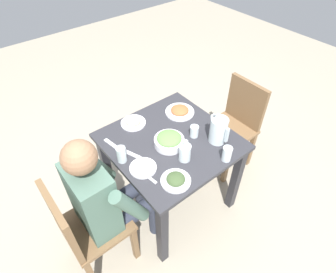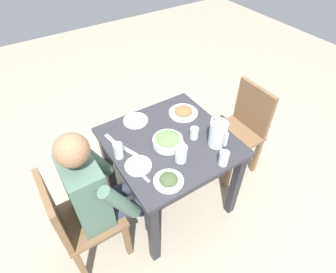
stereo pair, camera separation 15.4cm
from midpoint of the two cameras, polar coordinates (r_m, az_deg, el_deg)
ground_plane at (r=2.53m, az=2.08°, el=-12.66°), size 8.00×8.00×0.00m
dining_table at (r=2.06m, az=2.49°, el=-3.43°), size 0.84×0.84×0.72m
chair_near at (r=1.94m, az=-16.18°, el=-15.94°), size 0.40×0.40×0.85m
chair_far at (r=2.55m, az=16.58°, el=1.92°), size 0.40×0.40×0.85m
diner_near at (r=1.84m, az=-11.15°, el=-11.03°), size 0.48×0.53×1.15m
water_pitcher at (r=1.92m, az=12.49°, el=0.45°), size 0.16×0.12×0.19m
salad_bowl at (r=1.90m, az=2.26°, el=-0.88°), size 0.21×0.21×0.09m
plate_yoghurt at (r=1.79m, az=-3.67°, el=-5.90°), size 0.17×0.17×0.05m
plate_beans at (r=2.11m, az=-4.60°, el=3.40°), size 0.19×0.19×0.05m
plate_rice_curry at (r=2.19m, az=5.18°, el=5.00°), size 0.23×0.23×0.05m
plate_dolmas at (r=1.71m, az=2.73°, el=-9.01°), size 0.19×0.19×0.05m
water_glass_far_right at (r=1.82m, az=13.74°, el=-4.46°), size 0.06×0.06×0.11m
water_glass_far_left at (r=1.97m, az=7.63°, el=0.60°), size 0.06×0.06×0.09m
water_glass_near_left at (r=1.83m, az=-7.75°, el=-2.99°), size 0.06×0.06×0.11m
oil_carafe at (r=1.80m, az=5.14°, el=-3.72°), size 0.08×0.08×0.16m
fork_near at (r=1.98m, az=-9.12°, el=-1.00°), size 0.17×0.05×0.01m
knife_near at (r=1.76m, az=-3.25°, el=-7.58°), size 0.19×0.04×0.01m
fork_far at (r=1.90m, az=-5.91°, el=-2.95°), size 0.17×0.08×0.01m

